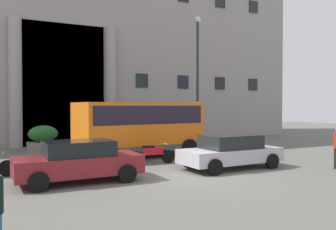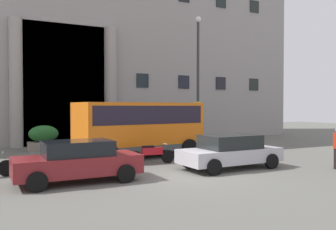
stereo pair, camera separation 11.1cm
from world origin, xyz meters
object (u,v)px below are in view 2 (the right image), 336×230
at_px(bus_stop_sign, 197,120).
at_px(motorcycle_far_end, 151,154).
at_px(lamppost_plaza_centre, 198,71).
at_px(parked_compact_extra, 230,151).
at_px(parked_hatchback_near, 78,161).
at_px(orange_minibus, 140,125).
at_px(hedge_planter_east, 192,132).
at_px(scooter_by_planter, 234,149).
at_px(hedge_planter_far_west, 119,136).
at_px(hedge_planter_entrance_left, 44,138).

height_order(bus_stop_sign, motorcycle_far_end, bus_stop_sign).
bearing_deg(lamppost_plaza_centre, parked_compact_extra, -112.70).
bearing_deg(bus_stop_sign, motorcycle_far_end, -140.46).
bearing_deg(parked_hatchback_near, lamppost_plaza_centre, 38.29).
xyz_separation_m(orange_minibus, motorcycle_far_end, (-0.35, -2.25, -1.19)).
bearing_deg(parked_hatchback_near, parked_compact_extra, -2.72).
relative_size(hedge_planter_east, scooter_by_planter, 0.97).
relative_size(parked_compact_extra, scooter_by_planter, 2.19).
xyz_separation_m(parked_compact_extra, scooter_by_planter, (1.85, 2.18, -0.25)).
relative_size(hedge_planter_far_west, lamppost_plaza_centre, 0.26).
bearing_deg(hedge_planter_east, motorcycle_far_end, -131.41).
relative_size(orange_minibus, lamppost_plaza_centre, 0.77).
distance_m(scooter_by_planter, motorcycle_far_end, 4.32).
distance_m(orange_minibus, hedge_planter_far_west, 5.44).
distance_m(hedge_planter_entrance_left, lamppost_plaza_centre, 10.45).
distance_m(hedge_planter_east, parked_compact_extra, 10.53).
relative_size(scooter_by_planter, lamppost_plaza_centre, 0.24).
distance_m(bus_stop_sign, motorcycle_far_end, 6.34).
distance_m(orange_minibus, motorcycle_far_end, 2.57).
height_order(hedge_planter_entrance_left, hedge_planter_east, hedge_planter_east).
height_order(bus_stop_sign, lamppost_plaza_centre, lamppost_plaza_centre).
height_order(orange_minibus, bus_stop_sign, bus_stop_sign).
distance_m(hedge_planter_entrance_left, motorcycle_far_end, 8.05).
bearing_deg(scooter_by_planter, orange_minibus, 155.51).
relative_size(bus_stop_sign, motorcycle_far_end, 1.38).
relative_size(hedge_planter_east, lamppost_plaza_centre, 0.23).
bearing_deg(hedge_planter_east, hedge_planter_entrance_left, -179.34).
height_order(parked_hatchback_near, motorcycle_far_end, parked_hatchback_near).
relative_size(parked_hatchback_near, lamppost_plaza_centre, 0.49).
height_order(hedge_planter_entrance_left, parked_hatchback_near, hedge_planter_entrance_left).
height_order(hedge_planter_far_west, parked_hatchback_near, parked_hatchback_near).
relative_size(hedge_planter_far_west, parked_hatchback_near, 0.52).
bearing_deg(hedge_planter_east, hedge_planter_far_west, 177.12).
distance_m(bus_stop_sign, parked_compact_extra, 6.91).
xyz_separation_m(hedge_planter_entrance_left, hedge_planter_east, (10.07, 0.12, 0.01)).
relative_size(orange_minibus, hedge_planter_east, 3.37).
height_order(hedge_planter_entrance_left, lamppost_plaza_centre, lamppost_plaza_centre).
bearing_deg(hedge_planter_entrance_left, parked_hatchback_near, -90.54).
bearing_deg(hedge_planter_entrance_left, hedge_planter_east, 0.66).
relative_size(hedge_planter_entrance_left, scooter_by_planter, 0.87).
distance_m(hedge_planter_east, motorcycle_far_end, 9.72).
bearing_deg(hedge_planter_entrance_left, lamppost_plaza_centre, -9.84).
relative_size(hedge_planter_entrance_left, hedge_planter_east, 0.90).
distance_m(hedge_planter_far_west, scooter_by_planter, 8.51).
bearing_deg(orange_minibus, scooter_by_planter, -38.67).
relative_size(hedge_planter_entrance_left, hedge_planter_far_west, 0.79).
distance_m(motorcycle_far_end, lamppost_plaza_centre, 9.15).
distance_m(bus_stop_sign, parked_hatchback_near, 10.61).
bearing_deg(orange_minibus, bus_stop_sign, 15.03).
relative_size(hedge_planter_far_west, scooter_by_planter, 1.10).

